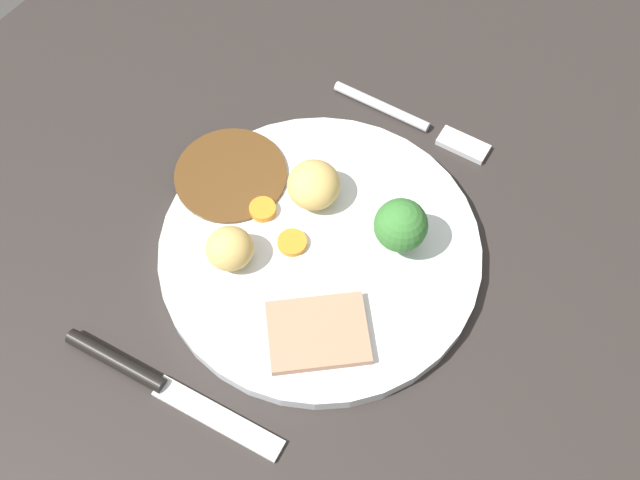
% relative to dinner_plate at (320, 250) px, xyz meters
% --- Properties ---
extents(dining_table, '(1.20, 0.84, 0.04)m').
position_rel_dinner_plate_xyz_m(dining_table, '(0.02, 0.01, -0.02)').
color(dining_table, '#2B2623').
rests_on(dining_table, ground).
extents(dinner_plate, '(0.26, 0.26, 0.01)m').
position_rel_dinner_plate_xyz_m(dinner_plate, '(0.00, 0.00, 0.00)').
color(dinner_plate, white).
rests_on(dinner_plate, dining_table).
extents(gravy_pool, '(0.10, 0.10, 0.00)m').
position_rel_dinner_plate_xyz_m(gravy_pool, '(-0.01, -0.10, 0.01)').
color(gravy_pool, '#563819').
rests_on(gravy_pool, dinner_plate).
extents(meat_slice_main, '(0.09, 0.09, 0.01)m').
position_rel_dinner_plate_xyz_m(meat_slice_main, '(0.06, 0.04, 0.01)').
color(meat_slice_main, tan).
rests_on(meat_slice_main, dinner_plate).
extents(roast_potato_left, '(0.06, 0.06, 0.04)m').
position_rel_dinner_plate_xyz_m(roast_potato_left, '(-0.04, -0.03, 0.03)').
color(roast_potato_left, '#D8B260').
rests_on(roast_potato_left, dinner_plate).
extents(roast_potato_right, '(0.05, 0.05, 0.03)m').
position_rel_dinner_plate_xyz_m(roast_potato_right, '(0.05, -0.05, 0.02)').
color(roast_potato_right, '#D8B260').
rests_on(roast_potato_right, dinner_plate).
extents(carrot_coin_front, '(0.02, 0.02, 0.01)m').
position_rel_dinner_plate_xyz_m(carrot_coin_front, '(0.01, -0.02, 0.01)').
color(carrot_coin_front, orange).
rests_on(carrot_coin_front, dinner_plate).
extents(carrot_coin_back, '(0.02, 0.02, 0.01)m').
position_rel_dinner_plate_xyz_m(carrot_coin_back, '(0.00, -0.06, 0.01)').
color(carrot_coin_back, orange).
rests_on(carrot_coin_back, dinner_plate).
extents(broccoli_floret, '(0.04, 0.04, 0.05)m').
position_rel_dinner_plate_xyz_m(broccoli_floret, '(-0.04, 0.05, 0.04)').
color(broccoli_floret, '#8CB766').
rests_on(broccoli_floret, dinner_plate).
extents(fork, '(0.03, 0.15, 0.01)m').
position_rel_dinner_plate_xyz_m(fork, '(-0.16, -0.01, -0.00)').
color(fork, silver).
rests_on(fork, dining_table).
extents(knife, '(0.04, 0.19, 0.01)m').
position_rel_dinner_plate_xyz_m(knife, '(0.16, -0.04, -0.00)').
color(knife, black).
rests_on(knife, dining_table).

